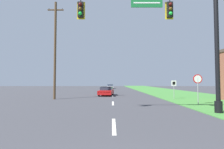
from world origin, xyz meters
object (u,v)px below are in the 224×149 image
object	(u,v)px
car_ahead	(106,91)
route_sign_post	(173,85)
stop_sign	(197,82)
far_car	(110,86)
signal_mast	(178,33)
utility_pole_near	(55,49)

from	to	relation	value
car_ahead	route_sign_post	xyz separation A→B (m)	(7.71, -5.30, 0.92)
stop_sign	route_sign_post	size ratio (longest dim) A/B	1.23
car_ahead	far_car	world-z (taller)	same
signal_mast	utility_pole_near	bearing A→B (deg)	140.24
signal_mast	utility_pole_near	world-z (taller)	utility_pole_near
far_car	car_ahead	bearing A→B (deg)	-90.69
far_car	route_sign_post	xyz separation A→B (m)	(7.40, -30.85, 0.92)
signal_mast	stop_sign	distance (m)	5.87
far_car	utility_pole_near	distance (m)	31.87
utility_pole_near	far_car	bearing A→B (deg)	79.22
route_sign_post	stop_sign	bearing A→B (deg)	-86.66
far_car	stop_sign	world-z (taller)	stop_sign
far_car	utility_pole_near	bearing A→B (deg)	-100.78
far_car	stop_sign	xyz separation A→B (m)	(7.69, -35.71, 1.26)
stop_sign	utility_pole_near	xyz separation A→B (m)	(-13.58, 4.79, 3.78)
route_sign_post	far_car	bearing A→B (deg)	103.50
signal_mast	car_ahead	xyz separation A→B (m)	(-4.92, 14.11, -4.34)
signal_mast	route_sign_post	xyz separation A→B (m)	(2.80, 8.80, -3.42)
stop_sign	utility_pole_near	size ratio (longest dim) A/B	0.23
utility_pole_near	car_ahead	bearing A→B (deg)	43.94
route_sign_post	utility_pole_near	size ratio (longest dim) A/B	0.19
signal_mast	route_sign_post	distance (m)	9.85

